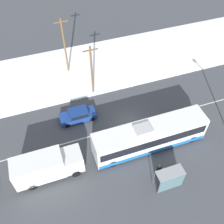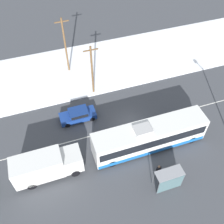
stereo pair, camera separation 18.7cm
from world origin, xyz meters
name	(u,v)px [view 1 (the left image)]	position (x,y,z in m)	size (l,w,h in m)	color
ground_plane	(130,125)	(0.00, 0.00, 0.00)	(120.00, 120.00, 0.00)	#424449
snow_lot	(100,65)	(0.00, 12.00, 0.06)	(80.00, 11.59, 0.12)	white
lane_marking_center	(130,125)	(0.00, 0.00, 0.00)	(60.00, 0.12, 0.00)	silver
city_bus	(150,136)	(0.80, -3.31, 1.71)	(12.39, 2.57, 3.51)	white
box_truck	(46,166)	(-10.26, -3.28, 1.71)	(6.78, 2.30, 3.12)	silver
sedan_car	(78,115)	(-5.58, 2.99, 0.79)	(4.32, 1.80, 1.45)	navy
pedestrian_at_stop	(159,169)	(0.31, -6.83, 0.98)	(0.57, 0.26, 1.60)	#23232D
bus_shelter	(171,179)	(0.62, -8.47, 1.67)	(2.68, 1.20, 2.40)	gray
utility_pole_roadside	(92,70)	(-2.56, 6.89, 3.77)	(1.80, 0.24, 7.17)	brown
utility_pole_snowlot	(65,46)	(-4.68, 12.31, 4.29)	(1.80, 0.24, 8.20)	brown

